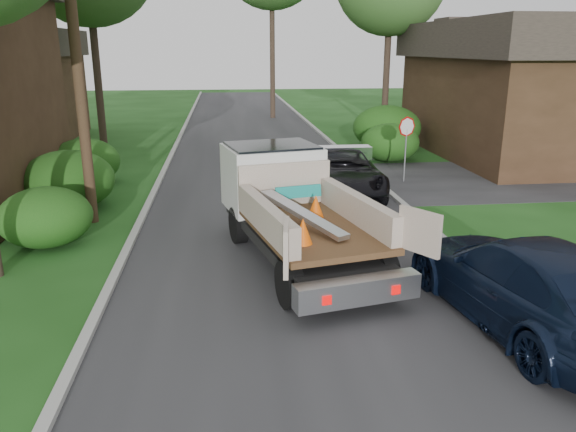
{
  "coord_description": "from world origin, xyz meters",
  "views": [
    {
      "loc": [
        -1.57,
        -11.35,
        4.91
      ],
      "look_at": [
        -0.18,
        0.95,
        1.2
      ],
      "focal_mm": 35.0,
      "sensor_mm": 36.0,
      "label": 1
    }
  ],
  "objects_px": {
    "black_pickup": "(341,172)",
    "navy_suv": "(527,282)",
    "flatbed_truck": "(287,198)",
    "house_left_far": "(6,83)",
    "utility_pole": "(75,38)",
    "stop_sign": "(406,135)",
    "house_right": "(536,87)"
  },
  "relations": [
    {
      "from": "stop_sign",
      "to": "black_pickup",
      "type": "height_order",
      "value": "stop_sign"
    },
    {
      "from": "utility_pole",
      "to": "flatbed_truck",
      "type": "bearing_deg",
      "value": -28.91
    },
    {
      "from": "stop_sign",
      "to": "navy_suv",
      "type": "bearing_deg",
      "value": -96.94
    },
    {
      "from": "stop_sign",
      "to": "black_pickup",
      "type": "relative_size",
      "value": 0.44
    },
    {
      "from": "house_right",
      "to": "black_pickup",
      "type": "xyz_separation_m",
      "value": [
        -10.6,
        -6.58,
        -2.37
      ]
    },
    {
      "from": "house_right",
      "to": "flatbed_truck",
      "type": "height_order",
      "value": "house_right"
    },
    {
      "from": "black_pickup",
      "to": "flatbed_truck",
      "type": "bearing_deg",
      "value": -110.2
    },
    {
      "from": "utility_pole",
      "to": "house_right",
      "type": "bearing_deg",
      "value": 26.01
    },
    {
      "from": "navy_suv",
      "to": "black_pickup",
      "type": "bearing_deg",
      "value": -89.46
    },
    {
      "from": "utility_pole",
      "to": "black_pickup",
      "type": "xyz_separation_m",
      "value": [
        7.88,
        2.44,
        -4.38
      ]
    },
    {
      "from": "stop_sign",
      "to": "house_right",
      "type": "distance_m",
      "value": 9.37
    },
    {
      "from": "utility_pole",
      "to": "navy_suv",
      "type": "relative_size",
      "value": 1.74
    },
    {
      "from": "flatbed_truck",
      "to": "navy_suv",
      "type": "distance_m",
      "value": 5.98
    },
    {
      "from": "navy_suv",
      "to": "utility_pole",
      "type": "bearing_deg",
      "value": -46.36
    },
    {
      "from": "house_right",
      "to": "flatbed_truck",
      "type": "xyz_separation_m",
      "value": [
        -13.09,
        -11.99,
        -1.8
      ]
    },
    {
      "from": "house_left_far",
      "to": "utility_pole",
      "type": "bearing_deg",
      "value": -64.77
    },
    {
      "from": "house_right",
      "to": "flatbed_truck",
      "type": "relative_size",
      "value": 1.85
    },
    {
      "from": "house_right",
      "to": "navy_suv",
      "type": "height_order",
      "value": "house_right"
    },
    {
      "from": "utility_pole",
      "to": "flatbed_truck",
      "type": "relative_size",
      "value": 1.43
    },
    {
      "from": "black_pickup",
      "to": "navy_suv",
      "type": "height_order",
      "value": "navy_suv"
    },
    {
      "from": "stop_sign",
      "to": "utility_pole",
      "type": "xyz_separation_m",
      "value": [
        -10.68,
        -4.02,
        3.4
      ]
    },
    {
      "from": "house_right",
      "to": "navy_suv",
      "type": "xyz_separation_m",
      "value": [
        -9.2,
        -16.5,
        -2.32
      ]
    },
    {
      "from": "black_pickup",
      "to": "navy_suv",
      "type": "relative_size",
      "value": 0.99
    },
    {
      "from": "stop_sign",
      "to": "house_left_far",
      "type": "relative_size",
      "value": 0.33
    },
    {
      "from": "stop_sign",
      "to": "flatbed_truck",
      "type": "relative_size",
      "value": 0.35
    },
    {
      "from": "flatbed_truck",
      "to": "house_right",
      "type": "bearing_deg",
      "value": 30.07
    },
    {
      "from": "stop_sign",
      "to": "flatbed_truck",
      "type": "bearing_deg",
      "value": -127.12
    },
    {
      "from": "house_left_far",
      "to": "black_pickup",
      "type": "relative_size",
      "value": 1.33
    },
    {
      "from": "house_left_far",
      "to": "flatbed_truck",
      "type": "xyz_separation_m",
      "value": [
        13.41,
        -19.99,
        -1.69
      ]
    },
    {
      "from": "utility_pole",
      "to": "house_left_far",
      "type": "xyz_separation_m",
      "value": [
        -8.02,
        17.02,
        -2.12
      ]
    },
    {
      "from": "flatbed_truck",
      "to": "utility_pole",
      "type": "bearing_deg",
      "value": 138.67
    },
    {
      "from": "stop_sign",
      "to": "navy_suv",
      "type": "xyz_separation_m",
      "value": [
        -1.4,
        -11.5,
        -0.94
      ]
    }
  ]
}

